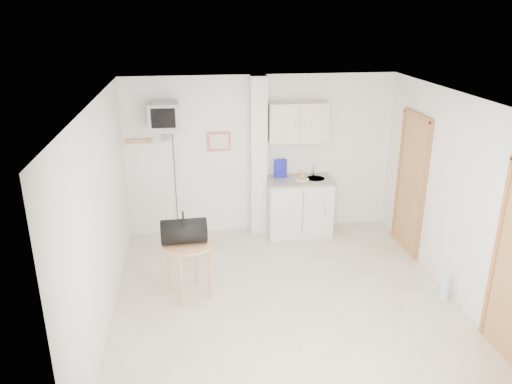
{
  "coord_description": "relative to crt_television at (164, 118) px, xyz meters",
  "views": [
    {
      "loc": [
        -1.07,
        -5.24,
        3.43
      ],
      "look_at": [
        -0.29,
        0.6,
        1.25
      ],
      "focal_mm": 35.0,
      "sensor_mm": 36.0,
      "label": 1
    }
  ],
  "objects": [
    {
      "name": "crt_television",
      "position": [
        0.0,
        0.0,
        0.0
      ],
      "size": [
        0.44,
        0.45,
        2.15
      ],
      "color": "slate",
      "rests_on": "ground"
    },
    {
      "name": "round_table",
      "position": [
        0.28,
        -1.7,
        -1.3
      ],
      "size": [
        0.63,
        0.63,
        0.73
      ],
      "rotation": [
        0.0,
        0.0,
        -0.35
      ],
      "color": "tan",
      "rests_on": "ground"
    },
    {
      "name": "kitchenette",
      "position": [
        2.02,
        -0.02,
        -1.13
      ],
      "size": [
        1.03,
        0.58,
        2.1
      ],
      "color": "silver",
      "rests_on": "ground"
    },
    {
      "name": "duffel_bag",
      "position": [
        0.24,
        -1.69,
        -1.05
      ],
      "size": [
        0.57,
        0.33,
        0.41
      ],
      "rotation": [
        0.0,
        0.0,
        0.04
      ],
      "color": "black",
      "rests_on": "round_table"
    },
    {
      "name": "water_bottle",
      "position": [
        3.43,
        -2.2,
        -1.79
      ],
      "size": [
        0.11,
        0.11,
        0.33
      ],
      "color": "#AFD5EC",
      "rests_on": "ground"
    },
    {
      "name": "ground",
      "position": [
        1.45,
        -2.02,
        -1.94
      ],
      "size": [
        4.5,
        4.5,
        0.0
      ],
      "primitive_type": "plane",
      "color": "beige",
      "rests_on": "ground"
    },
    {
      "name": "room_envelope",
      "position": [
        1.69,
        -1.93,
        -0.4
      ],
      "size": [
        4.24,
        4.54,
        2.55
      ],
      "color": "white",
      "rests_on": "ground"
    }
  ]
}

